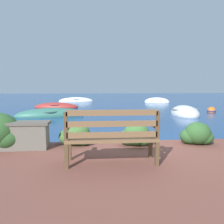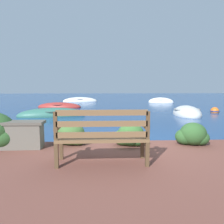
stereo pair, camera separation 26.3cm
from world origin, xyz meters
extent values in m
plane|color=navy|center=(0.00, 0.00, 0.00)|extent=(80.00, 80.00, 0.00)
cube|color=brown|center=(-1.48, -1.25, 0.42)|extent=(0.06, 0.06, 0.40)
cube|color=brown|center=(-0.04, -1.25, 0.42)|extent=(0.06, 0.06, 0.40)
cube|color=brown|center=(-1.48, -1.67, 0.42)|extent=(0.06, 0.06, 0.40)
cube|color=brown|center=(-0.04, -1.67, 0.42)|extent=(0.06, 0.06, 0.40)
cube|color=brown|center=(-0.76, -1.46, 0.65)|extent=(1.51, 0.48, 0.05)
cube|color=brown|center=(-0.76, -1.67, 0.75)|extent=(1.43, 0.04, 0.09)
cube|color=brown|center=(-0.76, -1.67, 0.93)|extent=(1.43, 0.04, 0.09)
cube|color=brown|center=(-0.76, -1.67, 1.10)|extent=(1.43, 0.04, 0.09)
cube|color=brown|center=(-1.48, -1.67, 0.90)|extent=(0.06, 0.04, 0.45)
cube|color=brown|center=(-0.04, -1.67, 0.90)|extent=(0.06, 0.04, 0.45)
cube|color=brown|center=(-1.48, -1.46, 0.85)|extent=(0.07, 0.43, 0.05)
cube|color=brown|center=(-0.04, -1.46, 0.85)|extent=(0.07, 0.43, 0.05)
ellipsoid|color=#2D5628|center=(-2.81, -0.48, 0.46)|extent=(0.62, 0.55, 0.48)
ellipsoid|color=#426B33|center=(-1.44, -0.29, 0.48)|extent=(0.60, 0.54, 0.51)
ellipsoid|color=#426B33|center=(-1.61, -0.24, 0.40)|extent=(0.45, 0.41, 0.36)
ellipsoid|color=#426B33|center=(-1.29, -0.32, 0.39)|extent=(0.42, 0.38, 0.33)
ellipsoid|color=#38662D|center=(-0.13, -0.42, 0.47)|extent=(0.58, 0.52, 0.50)
ellipsoid|color=#38662D|center=(-0.30, -0.38, 0.39)|extent=(0.44, 0.39, 0.35)
ellipsoid|color=#38662D|center=(0.01, -0.45, 0.38)|extent=(0.41, 0.37, 0.32)
ellipsoid|color=#2D5628|center=(1.24, -0.42, 0.47)|extent=(0.58, 0.53, 0.50)
ellipsoid|color=#2D5628|center=(1.08, -0.38, 0.40)|extent=(0.44, 0.39, 0.35)
ellipsoid|color=#2D5628|center=(1.39, -0.45, 0.38)|extent=(0.41, 0.37, 0.32)
ellipsoid|color=silver|center=(3.65, 5.95, 0.07)|extent=(1.40, 2.37, 0.89)
torus|color=gray|center=(3.65, 5.95, 0.31)|extent=(1.35, 1.35, 0.07)
cube|color=#846647|center=(3.64, 5.60, 0.28)|extent=(1.04, 0.17, 0.04)
cube|color=#846647|center=(3.66, 6.24, 0.28)|extent=(1.04, 0.17, 0.04)
ellipsoid|color=#336B5B|center=(-3.25, 5.98, 0.06)|extent=(3.50, 1.77, 0.75)
torus|color=#304F46|center=(-3.25, 5.98, 0.26)|extent=(1.28, 1.28, 0.07)
cube|color=#846647|center=(-2.76, 6.09, 0.23)|extent=(0.30, 0.85, 0.04)
cube|color=#846647|center=(-3.66, 5.88, 0.23)|extent=(0.30, 0.85, 0.04)
ellipsoid|color=#9E2D28|center=(-3.70, 10.31, 0.05)|extent=(3.16, 1.46, 0.66)
torus|color=brown|center=(-3.70, 10.31, 0.23)|extent=(1.25, 1.25, 0.07)
cube|color=#846647|center=(-4.16, 10.37, 0.20)|extent=(0.23, 0.89, 0.04)
cube|color=#846647|center=(-3.32, 10.27, 0.20)|extent=(0.23, 0.89, 0.04)
ellipsoid|color=silver|center=(4.59, 14.28, 0.06)|extent=(2.42, 1.74, 0.86)
torus|color=gray|center=(4.59, 14.28, 0.30)|extent=(1.26, 1.26, 0.07)
cube|color=#846647|center=(4.28, 14.41, 0.27)|extent=(0.40, 0.74, 0.04)
cube|color=#846647|center=(4.84, 14.17, 0.27)|extent=(0.40, 0.74, 0.04)
ellipsoid|color=silver|center=(-2.79, 15.84, 0.06)|extent=(3.30, 1.25, 0.81)
torus|color=gray|center=(-2.79, 15.84, 0.28)|extent=(1.08, 1.08, 0.07)
cube|color=#846647|center=(-2.31, 15.88, 0.25)|extent=(0.19, 0.79, 0.04)
cube|color=#846647|center=(-3.19, 15.81, 0.25)|extent=(0.19, 0.79, 0.04)
sphere|color=orange|center=(5.73, 7.06, 0.08)|extent=(0.47, 0.47, 0.47)
torus|color=navy|center=(5.73, 7.06, 0.08)|extent=(0.51, 0.51, 0.06)
camera|label=1|loc=(-1.04, -5.02, 1.51)|focal=35.00mm
camera|label=2|loc=(-0.77, -5.04, 1.51)|focal=35.00mm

